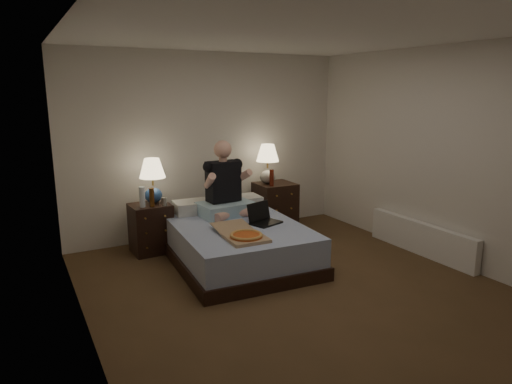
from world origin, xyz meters
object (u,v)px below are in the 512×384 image
lamp_left (153,181)px  beer_bottle_left (152,197)px  nightstand_left (151,228)px  beer_bottle_right (272,178)px  laptop (266,214)px  nightstand_right (275,207)px  water_bottle (142,197)px  soda_can (164,202)px  bed (237,243)px  person (225,178)px  pizza_box (246,236)px  lamp_right (268,164)px  radiator (421,238)px

lamp_left → beer_bottle_left: (-0.07, -0.19, -0.17)m
nightstand_left → lamp_left: 0.59m
beer_bottle_right → laptop: (-0.60, -0.90, -0.22)m
nightstand_right → lamp_left: bearing=-179.7°
nightstand_right → laptop: size_ratio=2.03×
water_bottle → beer_bottle_right: beer_bottle_right is taller
lamp_left → beer_bottle_left: size_ratio=2.43×
soda_can → beer_bottle_left: size_ratio=0.43×
bed → soda_can: 1.04m
nightstand_right → soda_can: (-1.70, -0.21, 0.32)m
laptop → person: bearing=94.9°
pizza_box → laptop: bearing=44.1°
lamp_right → radiator: size_ratio=0.35×
soda_can → water_bottle: bearing=167.5°
person → beer_bottle_left: bearing=158.8°
lamp_left → radiator: (2.85, -1.73, -0.69)m
nightstand_right → laptop: laptop is taller
water_bottle → soda_can: (0.25, -0.06, -0.07)m
pizza_box → beer_bottle_left: bearing=119.2°
lamp_right → water_bottle: bearing=-173.8°
water_bottle → person: 1.02m
nightstand_left → bed: bearing=-48.2°
nightstand_right → water_bottle: bearing=-175.2°
nightstand_left → lamp_right: (1.74, 0.11, 0.66)m
lamp_right → person: size_ratio=0.60×
nightstand_right → radiator: nightstand_right is taller
radiator → lamp_right: bearing=123.5°
radiator → beer_bottle_right: bearing=127.2°
nightstand_right → laptop: (-0.74, -1.04, 0.24)m
beer_bottle_right → laptop: 1.11m
soda_can → radiator: size_ratio=0.06×
bed → soda_can: (-0.65, 0.68, 0.43)m
lamp_left → person: bearing=-30.0°
person → radiator: size_ratio=0.58×
bed → lamp_right: size_ratio=3.31×
beer_bottle_left → beer_bottle_right: beer_bottle_right is taller
lamp_left → laptop: (1.03, -1.04, -0.31)m
laptop → pizza_box: laptop is taller
beer_bottle_left → lamp_left: bearing=68.6°
lamp_left → water_bottle: (-0.18, -0.15, -0.16)m
nightstand_right → pizza_box: size_ratio=0.91×
laptop → lamp_left: bearing=116.7°
lamp_right → beer_bottle_right: 0.25m
water_bottle → lamp_left: bearing=40.4°
beer_bottle_left → pizza_box: (0.63, -1.27, -0.23)m
nightstand_right → beer_bottle_right: size_ratio=3.00×
lamp_right → beer_bottle_left: 1.78m
lamp_right → soda_can: size_ratio=5.60×
water_bottle → soda_can: bearing=-12.5°
water_bottle → pizza_box: 1.51m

